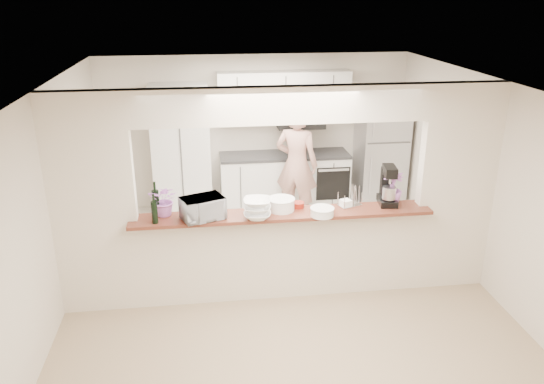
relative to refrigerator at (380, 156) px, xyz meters
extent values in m
plane|color=tan|center=(-2.05, -2.65, -0.85)|extent=(6.00, 6.00, 0.00)
cube|color=beige|center=(-2.05, -1.10, -0.84)|extent=(5.00, 2.90, 0.01)
cube|color=silver|center=(-4.10, -2.65, 0.40)|extent=(0.90, 0.15, 2.50)
cube|color=silver|center=(0.00, -2.65, 0.40)|extent=(0.90, 0.15, 2.50)
cube|color=silver|center=(-2.05, -2.65, 1.45)|extent=(3.20, 0.15, 0.40)
cube|color=silver|center=(-2.05, -2.65, -0.32)|extent=(3.20, 0.15, 1.05)
cube|color=brown|center=(-2.05, -2.70, 0.22)|extent=(3.40, 0.38, 0.04)
cube|color=silver|center=(-3.25, 0.05, 0.20)|extent=(0.90, 0.60, 2.10)
cube|color=silver|center=(-1.60, 0.05, -0.40)|extent=(2.10, 0.60, 0.90)
cube|color=#2C2C2E|center=(-1.60, 0.05, 0.07)|extent=(2.10, 0.62, 0.04)
cube|color=silver|center=(-1.60, 0.18, 1.02)|extent=(2.10, 0.35, 0.75)
cube|color=black|center=(-1.35, 0.07, 0.59)|extent=(0.75, 0.45, 0.12)
cube|color=black|center=(-0.85, -0.25, -0.35)|extent=(0.55, 0.02, 0.55)
cube|color=silver|center=(0.00, 0.00, 0.00)|extent=(0.75, 0.70, 1.70)
imported|color=#D570BE|center=(-3.35, -2.60, 0.42)|extent=(0.39, 0.35, 0.36)
cylinder|color=black|center=(-3.45, -2.80, 0.36)|extent=(0.07, 0.07, 0.25)
cylinder|color=black|center=(-3.45, -2.80, 0.53)|extent=(0.02, 0.02, 0.09)
cylinder|color=black|center=(-3.45, -2.58, 0.39)|extent=(0.08, 0.08, 0.29)
cylinder|color=black|center=(-3.45, -2.58, 0.58)|extent=(0.03, 0.03, 0.10)
imported|color=silver|center=(-2.94, -2.75, 0.36)|extent=(0.53, 0.45, 0.25)
imported|color=white|center=(-2.35, -2.82, 0.35)|extent=(0.33, 0.33, 0.22)
cylinder|color=white|center=(-2.05, -2.62, 0.31)|extent=(0.30, 0.30, 0.13)
cylinder|color=white|center=(-2.05, -2.62, 0.38)|extent=(0.31, 0.31, 0.01)
cylinder|color=white|center=(-1.63, -2.84, 0.28)|extent=(0.26, 0.26, 0.09)
cylinder|color=white|center=(-1.63, -2.84, 0.33)|extent=(0.27, 0.27, 0.01)
cylinder|color=maroon|center=(-1.85, -2.57, 0.27)|extent=(0.14, 0.14, 0.06)
cylinder|color=#C9B38E|center=(-2.00, -2.57, 0.28)|extent=(0.16, 0.16, 0.07)
cube|color=silver|center=(-1.25, -2.60, 0.25)|extent=(0.30, 0.23, 0.02)
cube|color=white|center=(-1.25, -2.60, 0.29)|extent=(0.14, 0.14, 0.07)
cube|color=black|center=(-0.80, -2.60, 0.28)|extent=(0.24, 0.33, 0.08)
cube|color=black|center=(-0.79, -2.49, 0.48)|extent=(0.15, 0.13, 0.33)
cube|color=black|center=(-0.80, -2.61, 0.65)|extent=(0.17, 0.28, 0.11)
cylinder|color=#B7B7BC|center=(-0.81, -2.67, 0.41)|extent=(0.15, 0.15, 0.14)
imported|color=#CD71D3|center=(-0.75, -2.60, 0.44)|extent=(0.29, 0.29, 0.40)
imported|color=tan|center=(-1.50, -0.47, 0.06)|extent=(0.79, 0.69, 1.83)
camera|label=1|loc=(-2.89, -8.12, 2.58)|focal=35.00mm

